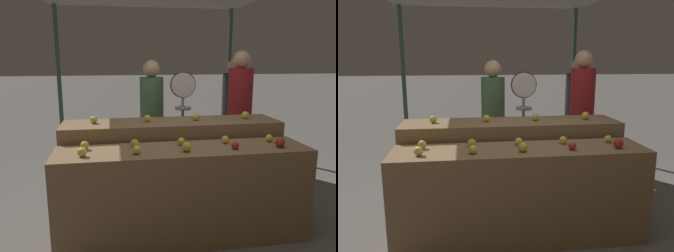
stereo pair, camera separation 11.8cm
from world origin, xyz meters
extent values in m
plane|color=slate|center=(0.00, 0.00, 0.00)|extent=(60.00, 60.00, 0.00)
cylinder|color=#33513D|center=(-1.51, 3.02, 1.28)|extent=(0.07, 0.07, 2.56)
cylinder|color=#33513D|center=(1.51, 3.02, 1.28)|extent=(0.07, 0.07, 2.56)
cube|color=olive|center=(0.00, 0.00, 0.45)|extent=(2.32, 0.55, 0.89)
cube|color=olive|center=(0.00, 0.60, 0.51)|extent=(2.32, 0.55, 1.03)
sphere|color=yellow|center=(-0.89, -0.11, 0.93)|extent=(0.08, 0.08, 0.08)
sphere|color=yellow|center=(-0.44, -0.11, 0.93)|extent=(0.08, 0.08, 0.08)
sphere|color=gold|center=(0.00, -0.11, 0.93)|extent=(0.08, 0.08, 0.08)
sphere|color=#B72D23|center=(0.45, -0.10, 0.93)|extent=(0.07, 0.07, 0.07)
sphere|color=#AD281E|center=(0.88, -0.11, 0.94)|extent=(0.09, 0.09, 0.09)
sphere|color=gold|center=(-0.89, 0.11, 0.93)|extent=(0.08, 0.08, 0.08)
sphere|color=gold|center=(-0.44, 0.11, 0.93)|extent=(0.08, 0.08, 0.08)
sphere|color=gold|center=(0.00, 0.11, 0.93)|extent=(0.07, 0.07, 0.07)
sphere|color=yellow|center=(0.43, 0.11, 0.93)|extent=(0.08, 0.08, 0.08)
sphere|color=yellow|center=(0.88, 0.10, 0.93)|extent=(0.07, 0.07, 0.07)
sphere|color=gold|center=(-0.82, 0.61, 1.07)|extent=(0.08, 0.08, 0.08)
sphere|color=yellow|center=(-0.27, 0.61, 1.07)|extent=(0.08, 0.08, 0.08)
sphere|color=gold|center=(0.27, 0.59, 1.07)|extent=(0.08, 0.08, 0.08)
sphere|color=gold|center=(0.83, 0.59, 1.07)|extent=(0.09, 0.09, 0.09)
cylinder|color=#99999E|center=(0.24, 1.15, 0.70)|extent=(0.04, 0.04, 1.40)
cylinder|color=black|center=(0.24, 1.15, 1.37)|extent=(0.32, 0.01, 0.32)
cylinder|color=silver|center=(0.24, 1.13, 1.37)|extent=(0.30, 0.02, 0.30)
cylinder|color=#99999E|center=(0.24, 1.13, 1.15)|extent=(0.01, 0.01, 0.14)
cylinder|color=#99999E|center=(0.24, 1.13, 1.08)|extent=(0.20, 0.20, 0.03)
cube|color=#2D2D38|center=(-0.12, 1.46, 0.39)|extent=(0.26, 0.18, 0.78)
cylinder|color=#476B4C|center=(-0.12, 1.46, 1.11)|extent=(0.37, 0.37, 0.67)
sphere|color=tan|center=(-0.12, 1.46, 1.56)|extent=(0.22, 0.22, 0.22)
cube|color=#2D2D38|center=(1.10, 1.43, 0.42)|extent=(0.29, 0.24, 0.84)
cylinder|color=maroon|center=(1.10, 1.43, 1.20)|extent=(0.44, 0.44, 0.73)
sphere|color=tan|center=(1.10, 1.43, 1.68)|extent=(0.24, 0.24, 0.24)
cube|color=#2D2D38|center=(1.29, 2.17, 0.39)|extent=(0.30, 0.22, 0.78)
cylinder|color=#232328|center=(1.29, 2.17, 1.13)|extent=(0.44, 0.44, 0.68)
sphere|color=tan|center=(1.29, 2.17, 1.58)|extent=(0.22, 0.22, 0.22)
camera|label=1|loc=(-0.62, -2.81, 1.70)|focal=35.00mm
camera|label=2|loc=(-0.51, -2.82, 1.70)|focal=35.00mm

